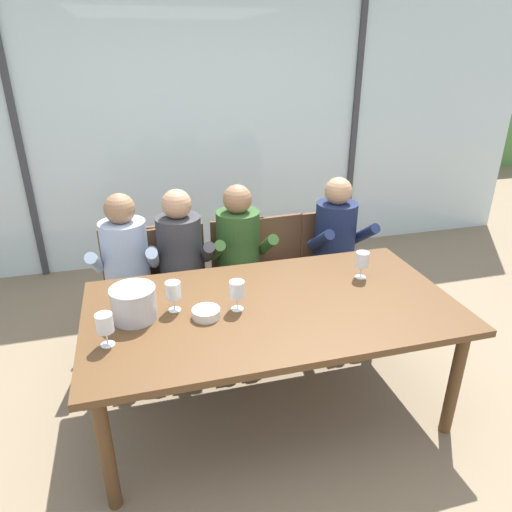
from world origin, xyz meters
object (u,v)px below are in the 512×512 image
object	(u,v)px
person_charcoal_jacket	(181,262)
wine_glass_center_pour	(105,325)
dining_table	(272,314)
chair_right_of_center	(282,264)
chair_near_curtain	(131,279)
ice_bucket_primary	(134,303)
person_olive_shirt	(241,255)
person_navy_polo	(339,245)
chair_near_window_right	(328,258)
chair_left_of_center	(181,277)
wine_glass_by_right_taster	(173,292)
wine_glass_near_bucket	(237,290)
chair_center	(240,268)
tasting_bowl	(206,313)
wine_glass_by_left_taster	(362,261)
person_pale_blue_shirt	(126,268)

from	to	relation	value
person_charcoal_jacket	wine_glass_center_pour	world-z (taller)	person_charcoal_jacket
dining_table	chair_right_of_center	world-z (taller)	chair_right_of_center
chair_near_curtain	ice_bucket_primary	world-z (taller)	ice_bucket_primary
person_olive_shirt	person_navy_polo	world-z (taller)	same
dining_table	chair_right_of_center	bearing A→B (deg)	68.43
chair_near_window_right	person_charcoal_jacket	bearing A→B (deg)	-175.88
chair_left_of_center	chair_right_of_center	world-z (taller)	same
chair_near_window_right	wine_glass_center_pour	world-z (taller)	wine_glass_center_pour
person_olive_shirt	wine_glass_by_right_taster	size ratio (longest dim) A/B	6.90
dining_table	person_charcoal_jacket	world-z (taller)	person_charcoal_jacket
person_navy_polo	ice_bucket_primary	distance (m)	1.76
person_olive_shirt	chair_right_of_center	bearing A→B (deg)	18.23
chair_left_of_center	wine_glass_by_right_taster	bearing A→B (deg)	-104.23
chair_near_curtain	wine_glass_by_right_taster	size ratio (longest dim) A/B	5.06
person_navy_polo	chair_left_of_center	bearing A→B (deg)	170.90
person_olive_shirt	chair_left_of_center	bearing A→B (deg)	164.60
dining_table	person_charcoal_jacket	bearing A→B (deg)	116.83
person_charcoal_jacket	person_olive_shirt	world-z (taller)	same
wine_glass_near_bucket	wine_glass_by_right_taster	distance (m)	0.35
wine_glass_center_pour	person_navy_polo	bearing A→B (deg)	30.48
wine_glass_near_bucket	wine_glass_center_pour	size ratio (longest dim) A/B	1.00
chair_near_curtain	wine_glass_by_right_taster	bearing A→B (deg)	-69.52
chair_left_of_center	chair_near_window_right	distance (m)	1.20
person_charcoal_jacket	ice_bucket_primary	xyz separation A→B (m)	(-0.33, -0.79, 0.16)
chair_center	ice_bucket_primary	xyz separation A→B (m)	(-0.80, -0.92, 0.33)
tasting_bowl	wine_glass_near_bucket	world-z (taller)	wine_glass_near_bucket
chair_center	wine_glass_near_bucket	world-z (taller)	wine_glass_near_bucket
wine_glass_by_left_taster	chair_right_of_center	bearing A→B (deg)	108.45
person_olive_shirt	wine_glass_by_left_taster	size ratio (longest dim) A/B	6.90
ice_bucket_primary	wine_glass_by_left_taster	bearing A→B (deg)	5.16
tasting_bowl	wine_glass_center_pour	world-z (taller)	wine_glass_center_pour
wine_glass_by_right_taster	person_olive_shirt	bearing A→B (deg)	53.48
person_pale_blue_shirt	dining_table	bearing A→B (deg)	-42.25
person_charcoal_jacket	person_navy_polo	xyz separation A→B (m)	(1.23, -0.00, 0.00)
chair_right_of_center	wine_glass_center_pour	world-z (taller)	wine_glass_center_pour
person_charcoal_jacket	wine_glass_near_bucket	bearing A→B (deg)	-71.24
chair_center	person_charcoal_jacket	world-z (taller)	person_charcoal_jacket
chair_near_curtain	chair_near_window_right	world-z (taller)	same
chair_center	wine_glass_by_left_taster	distance (m)	1.06
person_olive_shirt	wine_glass_near_bucket	world-z (taller)	person_olive_shirt
chair_left_of_center	tasting_bowl	bearing A→B (deg)	-94.12
person_charcoal_jacket	wine_glass_by_left_taster	distance (m)	1.27
chair_left_of_center	wine_glass_near_bucket	world-z (taller)	wine_glass_near_bucket
person_pale_blue_shirt	person_charcoal_jacket	distance (m)	0.38
wine_glass_center_pour	person_olive_shirt	bearing A→B (deg)	47.62
chair_left_of_center	person_charcoal_jacket	xyz separation A→B (m)	(-0.00, -0.11, 0.17)
ice_bucket_primary	person_pale_blue_shirt	bearing A→B (deg)	93.37
wine_glass_near_bucket	wine_glass_center_pour	distance (m)	0.71
chair_center	chair_near_window_right	distance (m)	0.74
chair_near_window_right	person_charcoal_jacket	size ratio (longest dim) A/B	0.73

